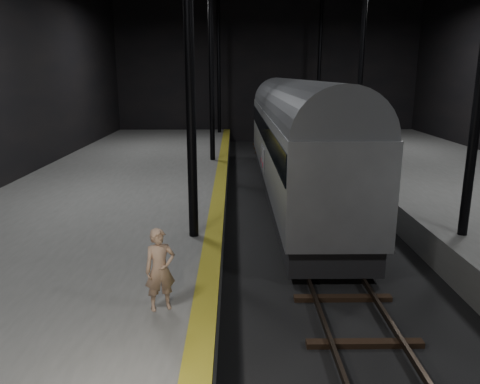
{
  "coord_description": "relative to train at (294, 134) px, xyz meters",
  "views": [
    {
      "loc": [
        -2.66,
        -16.47,
        5.41
      ],
      "look_at": [
        -2.49,
        -2.98,
        2.0
      ],
      "focal_mm": 35.0,
      "sensor_mm": 36.0,
      "label": 1
    }
  ],
  "objects": [
    {
      "name": "track",
      "position": [
        0.0,
        -4.05,
        -2.77
      ],
      "size": [
        2.4,
        43.0,
        0.24
      ],
      "color": "#3F3328",
      "rests_on": "ground"
    },
    {
      "name": "train",
      "position": [
        0.0,
        0.0,
        0.0
      ],
      "size": [
        2.85,
        19.01,
        5.08
      ],
      "color": "#979A9F",
      "rests_on": "ground"
    },
    {
      "name": "ground",
      "position": [
        0.0,
        -4.05,
        -2.83
      ],
      "size": [
        44.0,
        44.0,
        0.0
      ],
      "primitive_type": "plane",
      "color": "black",
      "rests_on": "ground"
    },
    {
      "name": "woman",
      "position": [
        -4.08,
        -12.26,
        -1.03
      ],
      "size": [
        0.69,
        0.57,
        1.62
      ],
      "primitive_type": "imported",
      "rotation": [
        0.0,
        0.0,
        0.37
      ],
      "color": "#A48064",
      "rests_on": "platform_left"
    },
    {
      "name": "tactile_strip",
      "position": [
        -3.25,
        -4.05,
        -1.83
      ],
      "size": [
        0.5,
        43.8,
        0.01
      ],
      "primitive_type": "cube",
      "color": "olive",
      "rests_on": "platform_left"
    },
    {
      "name": "platform_left",
      "position": [
        -7.5,
        -4.05,
        -2.33
      ],
      "size": [
        9.0,
        43.8,
        1.0
      ],
      "primitive_type": "cube",
      "color": "#555553",
      "rests_on": "ground"
    }
  ]
}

